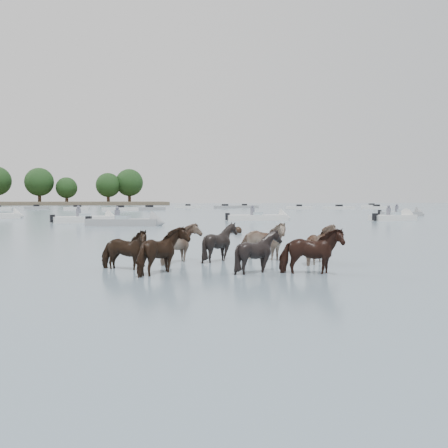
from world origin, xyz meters
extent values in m
plane|color=slate|center=(0.00, 0.00, 0.00)|extent=(400.00, 400.00, 0.00)
imported|color=black|center=(-2.67, 1.10, 0.45)|extent=(1.57, 1.22, 1.20)
imported|color=#9E866B|center=(-1.07, 2.11, 0.49)|extent=(1.36, 1.49, 1.27)
imported|color=black|center=(0.08, 2.27, 0.49)|extent=(1.26, 1.14, 1.28)
imported|color=gray|center=(1.37, 2.33, 0.50)|extent=(1.67, 1.44, 1.30)
imported|color=black|center=(-1.70, 0.18, 0.50)|extent=(1.42, 1.55, 1.29)
imported|color=black|center=(0.59, -0.06, 0.46)|extent=(1.39, 1.32, 1.22)
imported|color=black|center=(1.77, -0.52, 0.49)|extent=(1.64, 1.04, 1.28)
imported|color=gray|center=(2.83, 1.21, 0.48)|extent=(1.39, 1.51, 1.25)
sphere|color=black|center=(3.24, 13.57, 0.12)|extent=(0.44, 0.44, 0.44)
cube|color=black|center=(2.99, 13.57, 0.02)|extent=(0.50, 0.22, 0.18)
cube|color=silver|center=(-5.96, 27.17, 0.20)|extent=(4.97, 3.07, 0.55)
cone|color=silver|center=(-3.74, 27.95, 0.20)|extent=(1.38, 1.81, 1.60)
cube|color=#99ADB7|center=(-5.96, 27.17, 0.55)|extent=(1.13, 1.32, 0.35)
cube|color=black|center=(-8.18, 26.39, 0.35)|extent=(0.45, 0.45, 0.60)
cylinder|color=#595966|center=(-6.36, 27.17, 0.75)|extent=(0.36, 0.36, 0.70)
sphere|color=#595966|center=(-6.36, 27.17, 1.20)|extent=(0.24, 0.24, 0.24)
cube|color=gray|center=(-2.89, 21.84, 0.20)|extent=(5.10, 2.82, 0.55)
cone|color=gray|center=(-0.55, 21.21, 0.20)|extent=(1.29, 1.78, 1.60)
cube|color=#99ADB7|center=(-2.89, 21.84, 0.55)|extent=(1.07, 1.29, 0.35)
cube|color=black|center=(-5.23, 22.48, 0.35)|extent=(0.43, 0.43, 0.60)
cylinder|color=#595966|center=(-3.29, 21.84, 0.75)|extent=(0.36, 0.36, 0.70)
sphere|color=#595966|center=(-3.29, 21.84, 1.20)|extent=(0.24, 0.24, 0.24)
cube|color=silver|center=(8.23, 27.83, 0.20)|extent=(5.18, 1.83, 0.55)
cone|color=silver|center=(10.79, 27.71, 0.20)|extent=(0.97, 1.64, 1.60)
cube|color=#99ADB7|center=(8.23, 27.83, 0.55)|extent=(0.85, 1.16, 0.35)
cube|color=black|center=(5.68, 27.95, 0.35)|extent=(0.37, 0.37, 0.60)
cylinder|color=#595966|center=(7.83, 27.83, 0.75)|extent=(0.36, 0.36, 0.70)
sphere|color=#595966|center=(7.83, 27.83, 1.20)|extent=(0.24, 0.24, 0.24)
cube|color=silver|center=(19.59, 25.47, 0.20)|extent=(4.52, 2.83, 0.55)
cone|color=silver|center=(21.60, 26.12, 0.20)|extent=(1.35, 1.80, 1.60)
cube|color=#99ADB7|center=(19.59, 25.47, 0.55)|extent=(1.11, 1.31, 0.35)
cube|color=black|center=(17.58, 24.82, 0.35)|extent=(0.44, 0.44, 0.60)
cylinder|color=#595966|center=(19.19, 25.47, 0.75)|extent=(0.36, 0.36, 0.70)
sphere|color=#595966|center=(19.19, 25.47, 1.20)|extent=(0.24, 0.24, 0.24)
cube|color=gray|center=(26.33, 35.25, 0.20)|extent=(4.57, 2.96, 0.55)
cone|color=gray|center=(28.34, 34.52, 0.20)|extent=(1.39, 1.81, 1.60)
cube|color=#99ADB7|center=(26.33, 35.25, 0.55)|extent=(1.13, 1.33, 0.35)
cube|color=black|center=(24.32, 35.97, 0.35)|extent=(0.45, 0.45, 0.60)
cylinder|color=#595966|center=(25.93, 35.25, 0.75)|extent=(0.36, 0.36, 0.70)
sphere|color=#595966|center=(25.93, 35.25, 1.20)|extent=(0.24, 0.24, 0.24)
cone|color=silver|center=(-12.80, 37.17, 0.20)|extent=(1.34, 1.80, 1.60)
cube|color=gray|center=(-18.87, 79.80, 0.22)|extent=(4.21, 1.97, 0.60)
cube|color=black|center=(-18.87, 79.80, 0.60)|extent=(1.11, 1.11, 0.50)
cube|color=silver|center=(-10.88, 71.23, 0.22)|extent=(4.49, 2.61, 0.60)
cube|color=black|center=(-10.88, 71.23, 0.60)|extent=(1.24, 1.24, 0.50)
cube|color=silver|center=(-3.79, 64.74, 0.22)|extent=(5.67, 3.11, 0.60)
cube|color=black|center=(-3.79, 64.74, 0.60)|extent=(1.26, 1.26, 0.50)
cube|color=gray|center=(0.83, 67.27, 0.22)|extent=(5.36, 3.43, 0.60)
cube|color=black|center=(0.83, 67.27, 0.60)|extent=(1.31, 1.31, 0.50)
cube|color=silver|center=(9.03, 82.00, 0.22)|extent=(5.10, 1.98, 0.60)
cube|color=black|center=(9.03, 82.00, 0.60)|extent=(1.09, 1.09, 0.50)
cube|color=gray|center=(16.36, 81.23, 0.22)|extent=(4.62, 2.91, 0.60)
cube|color=black|center=(16.36, 81.23, 0.60)|extent=(1.28, 1.28, 0.50)
cube|color=gray|center=(21.04, 84.00, 0.22)|extent=(5.95, 2.18, 0.60)
cube|color=black|center=(21.04, 84.00, 0.60)|extent=(1.11, 1.11, 0.50)
cube|color=silver|center=(28.17, 71.17, 0.22)|extent=(4.90, 2.52, 0.60)
cube|color=black|center=(28.17, 71.17, 0.60)|extent=(1.20, 1.20, 0.50)
cube|color=silver|center=(34.80, 68.49, 0.22)|extent=(5.52, 1.57, 0.60)
cube|color=black|center=(34.80, 68.49, 0.60)|extent=(1.01, 1.01, 0.50)
cube|color=silver|center=(42.14, 68.44, 0.22)|extent=(5.50, 2.51, 0.60)
cube|color=black|center=(42.14, 68.44, 0.60)|extent=(1.18, 1.18, 0.50)
cube|color=silver|center=(52.10, 88.41, 0.22)|extent=(4.37, 1.76, 0.60)
cube|color=black|center=(52.10, 88.41, 0.60)|extent=(1.06, 1.06, 0.50)
cylinder|color=#382619|center=(-30.33, 149.05, 2.03)|extent=(1.00, 1.00, 4.05)
sphere|color=black|center=(-30.33, 149.05, 7.32)|extent=(9.01, 9.01, 9.01)
cylinder|color=#382619|center=(-22.00, 148.87, 1.52)|extent=(1.00, 1.00, 3.05)
sphere|color=black|center=(-22.00, 148.87, 5.50)|extent=(6.77, 6.77, 6.77)
cylinder|color=#382619|center=(-8.92, 148.33, 1.78)|extent=(1.00, 1.00, 3.57)
sphere|color=black|center=(-8.92, 148.33, 6.44)|extent=(7.92, 7.92, 7.92)
cylinder|color=#382619|center=(-2.12, 149.85, 2.03)|extent=(1.00, 1.00, 4.06)
sphere|color=black|center=(-2.12, 149.85, 7.34)|extent=(9.03, 9.03, 9.03)
camera|label=1|loc=(-2.55, -11.26, 1.81)|focal=38.02mm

